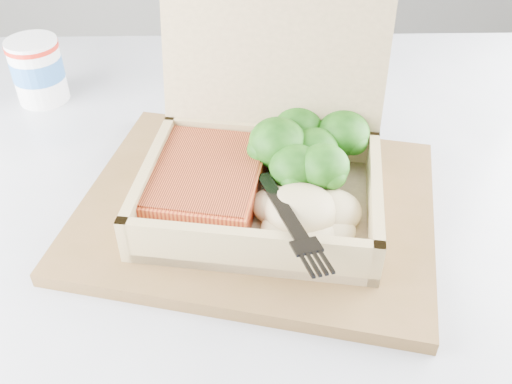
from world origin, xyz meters
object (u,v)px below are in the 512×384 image
object	(u,v)px
cafe_table	(268,333)
takeout_container	(265,145)
serving_tray	(257,207)
paper_cup	(37,69)

from	to	relation	value
cafe_table	takeout_container	bearing A→B (deg)	87.09
cafe_table	serving_tray	distance (m)	0.20
takeout_container	serving_tray	bearing A→B (deg)	-100.48
cafe_table	paper_cup	xyz separation A→B (m)	(-0.22, 0.30, 0.24)
takeout_container	paper_cup	bearing A→B (deg)	152.46
serving_tray	paper_cup	bearing A→B (deg)	125.04
takeout_container	paper_cup	xyz separation A→B (m)	(-0.22, 0.27, -0.02)
cafe_table	takeout_container	xyz separation A→B (m)	(0.00, 0.03, 0.26)
paper_cup	serving_tray	bearing A→B (deg)	-54.96
serving_tray	takeout_container	size ratio (longest dim) A/B	1.18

